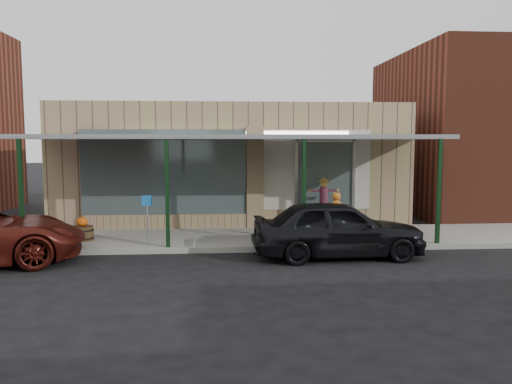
{
  "coord_description": "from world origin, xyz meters",
  "views": [
    {
      "loc": [
        -0.41,
        -10.92,
        2.92
      ],
      "look_at": [
        0.56,
        2.6,
        1.55
      ],
      "focal_mm": 35.0,
      "sensor_mm": 36.0,
      "label": 1
    }
  ],
  "objects": [
    {
      "name": "barrel_scarecrow",
      "position": [
        2.85,
        4.62,
        0.71
      ],
      "size": [
        0.98,
        0.8,
        1.66
      ],
      "rotation": [
        0.0,
        0.0,
        -0.31
      ],
      "color": "#4A351D",
      "rests_on": "sidewalk"
    },
    {
      "name": "block_buildings_near",
      "position": [
        2.01,
        9.2,
        3.77
      ],
      "size": [
        61.0,
        8.0,
        8.0
      ],
      "color": "brown",
      "rests_on": "ground"
    },
    {
      "name": "handicap_sign",
      "position": [
        -2.37,
        2.4,
        1.02
      ],
      "size": [
        0.27,
        0.09,
        1.35
      ],
      "rotation": [
        0.0,
        0.0,
        0.27
      ],
      "color": "gray",
      "rests_on": "sidewalk"
    },
    {
      "name": "sidewalk",
      "position": [
        0.0,
        3.6,
        0.07
      ],
      "size": [
        40.0,
        3.2,
        0.15
      ],
      "primitive_type": "cube",
      "color": "gray",
      "rests_on": "ground"
    },
    {
      "name": "barrel_pumpkin",
      "position": [
        -4.29,
        3.21,
        0.4
      ],
      "size": [
        0.67,
        0.67,
        0.71
      ],
      "rotation": [
        0.0,
        0.0,
        -0.11
      ],
      "color": "#4A351D",
      "rests_on": "sidewalk"
    },
    {
      "name": "awning",
      "position": [
        0.0,
        3.56,
        3.01
      ],
      "size": [
        12.0,
        3.0,
        3.04
      ],
      "color": "slate",
      "rests_on": "ground"
    },
    {
      "name": "parked_sedan",
      "position": [
        2.53,
        1.34,
        0.74
      ],
      "size": [
        4.35,
        1.98,
        1.58
      ],
      "rotation": [
        0.0,
        0.0,
        1.6
      ],
      "color": "black",
      "rests_on": "ground"
    },
    {
      "name": "storefront",
      "position": [
        -0.0,
        8.16,
        2.09
      ],
      "size": [
        12.0,
        6.25,
        4.2
      ],
      "color": "#927159",
      "rests_on": "ground"
    },
    {
      "name": "ground",
      "position": [
        0.0,
        0.0,
        0.0
      ],
      "size": [
        120.0,
        120.0,
        0.0
      ],
      "primitive_type": "plane",
      "color": "black",
      "rests_on": "ground"
    }
  ]
}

